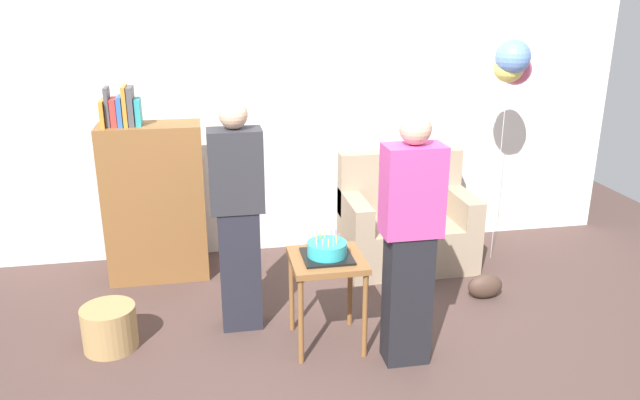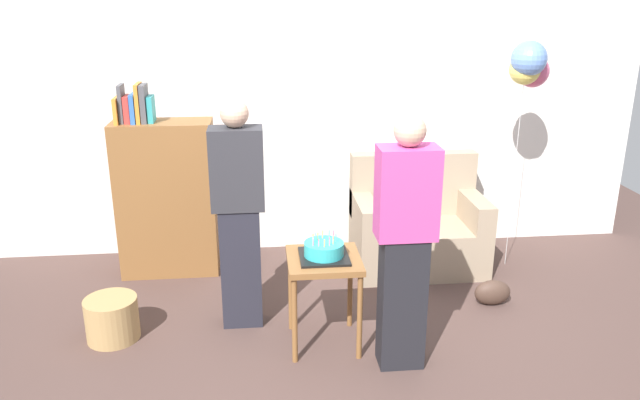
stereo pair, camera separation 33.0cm
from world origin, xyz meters
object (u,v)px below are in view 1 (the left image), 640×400
at_px(person_blowing_candles, 238,217).
at_px(person_holding_cake, 410,241).
at_px(birthday_cake, 327,250).
at_px(bookshelf, 154,200).
at_px(wicker_basket, 110,328).
at_px(handbag, 485,286).
at_px(couch, 405,226).
at_px(side_table, 327,271).
at_px(balloon_bunch, 513,64).

bearing_deg(person_blowing_candles, person_holding_cake, -13.22).
xyz_separation_m(birthday_cake, person_blowing_candles, (-0.55, 0.34, 0.15)).
xyz_separation_m(bookshelf, person_blowing_candles, (0.63, -0.95, 0.16)).
relative_size(wicker_basket, handbag, 1.29).
bearing_deg(couch, wicker_basket, -157.51).
height_order(side_table, handbag, side_table).
distance_m(person_blowing_candles, wicker_basket, 1.13).
xyz_separation_m(person_blowing_candles, handbag, (1.90, 0.07, -0.73)).
distance_m(bookshelf, handbag, 2.74).
height_order(wicker_basket, handbag, wicker_basket).
bearing_deg(person_holding_cake, birthday_cake, -46.19).
height_order(couch, handbag, couch).
distance_m(couch, side_table, 1.53).
distance_m(wicker_basket, balloon_bunch, 3.68).
height_order(handbag, balloon_bunch, balloon_bunch).
relative_size(handbag, balloon_bunch, 0.15).
relative_size(side_table, balloon_bunch, 0.33).
relative_size(person_holding_cake, balloon_bunch, 0.85).
height_order(couch, side_table, couch).
distance_m(bookshelf, balloon_bunch, 3.12).
bearing_deg(bookshelf, birthday_cake, -47.62).
height_order(side_table, birthday_cake, birthday_cake).
relative_size(person_blowing_candles, person_holding_cake, 1.00).
distance_m(bookshelf, person_holding_cake, 2.29).
bearing_deg(birthday_cake, wicker_basket, 171.85).
bearing_deg(couch, person_holding_cake, -107.78).
bearing_deg(bookshelf, couch, -2.67).
distance_m(side_table, person_holding_cake, 0.62).
relative_size(couch, handbag, 3.93).
relative_size(couch, person_holding_cake, 0.67).
relative_size(side_table, handbag, 2.27).
height_order(birthday_cake, person_blowing_candles, person_blowing_candles).
xyz_separation_m(bookshelf, wicker_basket, (-0.27, -1.09, -0.53)).
bearing_deg(wicker_basket, person_blowing_candles, 8.70).
bearing_deg(side_table, person_blowing_candles, 148.09).
distance_m(bookshelf, person_blowing_candles, 1.15).
bearing_deg(side_table, person_holding_cake, -32.14).
bearing_deg(balloon_bunch, handbag, -120.77).
bearing_deg(birthday_cake, balloon_bunch, 32.09).
distance_m(couch, person_holding_cake, 1.64).
bearing_deg(person_blowing_candles, couch, 48.49).
bearing_deg(wicker_basket, couch, 22.49).
relative_size(bookshelf, balloon_bunch, 0.83).
relative_size(couch, bookshelf, 0.68).
height_order(person_holding_cake, wicker_basket, person_holding_cake).
relative_size(birthday_cake, wicker_basket, 0.89).
bearing_deg(handbag, bookshelf, 160.77).
distance_m(bookshelf, wicker_basket, 1.24).
distance_m(side_table, wicker_basket, 1.51).
distance_m(wicker_basket, handbag, 2.80).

